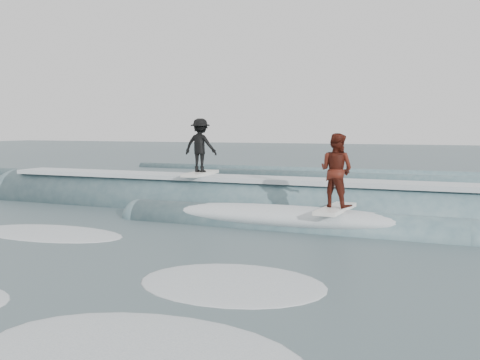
% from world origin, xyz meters
% --- Properties ---
extents(ground, '(160.00, 160.00, 0.00)m').
position_xyz_m(ground, '(0.00, 0.00, 0.00)').
color(ground, '#3A4C54').
rests_on(ground, ground).
extents(breaking_wave, '(21.12, 3.82, 2.08)m').
position_xyz_m(breaking_wave, '(0.31, 6.12, 0.05)').
color(breaking_wave, '#3C5A65').
rests_on(breaking_wave, ground).
extents(surfer_black, '(1.14, 2.04, 1.83)m').
position_xyz_m(surfer_black, '(-1.80, 6.51, 2.00)').
color(surfer_black, silver).
rests_on(surfer_black, ground).
extents(surfer_red, '(1.09, 2.04, 1.97)m').
position_xyz_m(surfer_red, '(3.13, 4.31, 1.49)').
color(surfer_red, white).
rests_on(surfer_red, ground).
extents(whitewater, '(15.55, 7.70, 0.10)m').
position_xyz_m(whitewater, '(0.23, -1.25, 0.00)').
color(whitewater, silver).
rests_on(whitewater, ground).
extents(far_swells, '(37.77, 8.65, 0.80)m').
position_xyz_m(far_swells, '(-2.41, 17.65, 0.00)').
color(far_swells, '#3C5A65').
rests_on(far_swells, ground).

